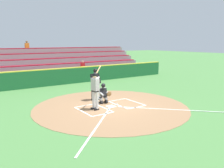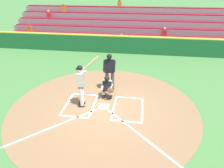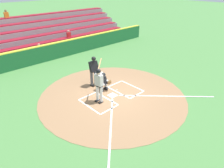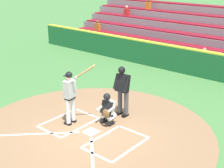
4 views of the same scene
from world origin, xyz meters
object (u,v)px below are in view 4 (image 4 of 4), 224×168
at_px(catcher, 108,108).
at_px(baseball, 109,134).
at_px(batter, 70,94).
at_px(plate_umpire, 123,88).

distance_m(catcher, baseball, 0.94).
height_order(batter, catcher, batter).
height_order(catcher, plate_umpire, plate_umpire).
xyz_separation_m(batter, catcher, (-0.97, -0.77, -0.51)).
bearing_deg(catcher, batter, 38.66).
relative_size(batter, catcher, 1.88).
bearing_deg(catcher, plate_umpire, -88.04).
height_order(batter, plate_umpire, batter).
relative_size(batter, plate_umpire, 1.14).
distance_m(batter, catcher, 1.34).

